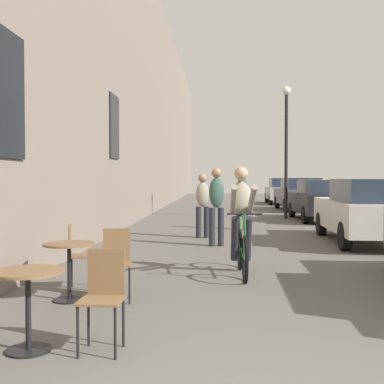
{
  "coord_description": "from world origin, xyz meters",
  "views": [
    {
      "loc": [
        -0.39,
        -2.72,
        1.54
      ],
      "look_at": [
        -1.19,
        12.32,
        1.09
      ],
      "focal_mm": 46.66,
      "sensor_mm": 36.0,
      "label": 1
    }
  ],
  "objects": [
    {
      "name": "cafe_table_mid",
      "position": [
        -2.25,
        3.37,
        0.52
      ],
      "size": [
        0.64,
        0.64,
        0.72
      ],
      "color": "black",
      "rests_on": "ground_plane"
    },
    {
      "name": "pedestrian_mid",
      "position": [
        -0.79,
        9.92,
        0.92
      ],
      "size": [
        0.37,
        0.29,
        1.63
      ],
      "color": "#26262D",
      "rests_on": "ground_plane"
    },
    {
      "name": "cyclist_on_bicycle",
      "position": [
        -0.02,
        5.23,
        0.81
      ],
      "size": [
        0.52,
        1.76,
        1.74
      ],
      "color": "black",
      "rests_on": "ground_plane"
    },
    {
      "name": "parked_car_third",
      "position": [
        3.23,
        15.15,
        0.75
      ],
      "size": [
        1.79,
        4.1,
        1.45
      ],
      "color": "black",
      "rests_on": "ground_plane"
    },
    {
      "name": "cafe_chair_mid_toward_street",
      "position": [
        -1.67,
        3.44,
        0.52
      ],
      "size": [
        0.44,
        0.44,
        0.89
      ],
      "color": "black",
      "rests_on": "ground_plane"
    },
    {
      "name": "cafe_chair_mid_toward_wall",
      "position": [
        -2.32,
        3.99,
        0.52
      ],
      "size": [
        0.46,
        0.46,
        0.89
      ],
      "color": "black",
      "rests_on": "ground_plane"
    },
    {
      "name": "street_lamp",
      "position": [
        2.12,
        15.97,
        3.11
      ],
      "size": [
        0.32,
        0.32,
        4.9
      ],
      "color": "black",
      "rests_on": "ground_plane"
    },
    {
      "name": "cafe_chair_near_toward_wall",
      "position": [
        -1.42,
        1.64,
        0.52
      ],
      "size": [
        0.39,
        0.39,
        0.89
      ],
      "color": "black",
      "rests_on": "ground_plane"
    },
    {
      "name": "building_facade_left",
      "position": [
        -3.45,
        14.0,
        5.0
      ],
      "size": [
        0.54,
        68.0,
        10.01
      ],
      "color": "gray",
      "rests_on": "ground_plane"
    },
    {
      "name": "parked_car_second",
      "position": [
        3.09,
        9.09,
        0.78
      ],
      "size": [
        1.88,
        4.27,
        1.5
      ],
      "color": "beige",
      "rests_on": "ground_plane"
    },
    {
      "name": "pedestrian_far",
      "position": [
        0.31,
        11.97,
        0.99
      ],
      "size": [
        0.34,
        0.24,
        1.75
      ],
      "color": "#26262D",
      "rests_on": "ground_plane"
    },
    {
      "name": "parked_car_fifth",
      "position": [
        3.31,
        26.26,
        0.77
      ],
      "size": [
        1.85,
        4.23,
        1.49
      ],
      "color": "#B7B7BC",
      "rests_on": "ground_plane"
    },
    {
      "name": "pedestrian_near",
      "position": [
        -0.43,
        8.4,
        0.99
      ],
      "size": [
        0.38,
        0.3,
        1.75
      ],
      "color": "#26262D",
      "rests_on": "ground_plane"
    },
    {
      "name": "parked_car_fourth",
      "position": [
        3.34,
        20.6,
        0.78
      ],
      "size": [
        1.87,
        4.28,
        1.51
      ],
      "color": "#595960",
      "rests_on": "ground_plane"
    },
    {
      "name": "cafe_table_near",
      "position": [
        -2.07,
        1.57,
        0.52
      ],
      "size": [
        0.64,
        0.64,
        0.72
      ],
      "color": "black",
      "rests_on": "ground_plane"
    }
  ]
}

